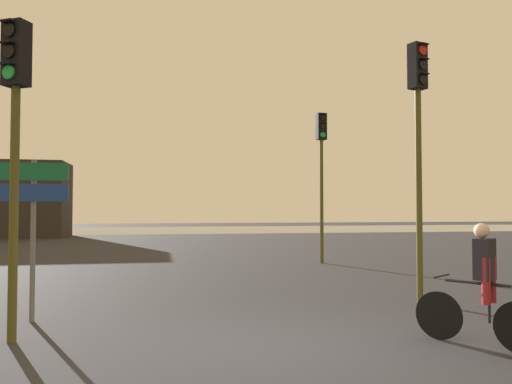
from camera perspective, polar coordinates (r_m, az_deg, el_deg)
name	(u,v)px	position (r m, az deg, el deg)	size (l,w,h in m)	color
ground_plane	(291,350)	(6.69, 4.04, -17.59)	(120.00, 120.00, 0.00)	#28282D
water_strip	(179,230)	(44.71, -8.75, -4.29)	(80.00, 16.00, 0.01)	slate
traffic_light_near_left	(15,118)	(7.64, -25.82, 7.64)	(0.40, 0.42, 4.39)	#4C4719
traffic_light_near_right	(418,124)	(10.34, 18.06, 7.45)	(0.38, 0.40, 5.06)	#4C4719
traffic_light_far_right	(321,160)	(16.97, 7.49, 3.67)	(0.34, 0.36, 5.05)	#4C4719
direction_sign_post	(33,210)	(8.78, -24.14, -1.86)	(1.10, 0.14, 2.60)	slate
cyclist	(482,284)	(7.26, 24.42, -9.58)	(1.02, 1.42, 1.62)	black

